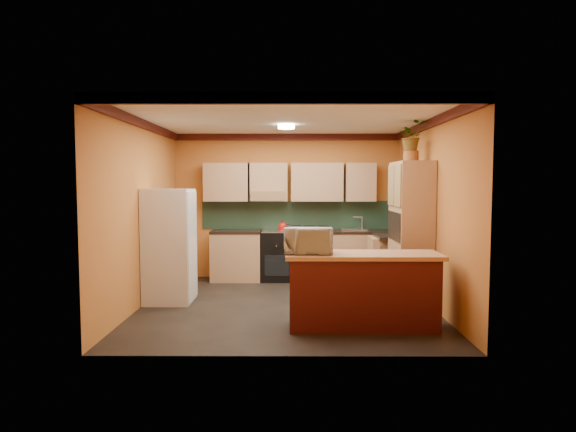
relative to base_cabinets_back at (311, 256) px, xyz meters
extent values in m
plane|color=black|center=(-0.45, -1.80, -0.44)|extent=(4.20, 4.20, 0.00)
cube|color=white|center=(-0.45, -1.80, 2.26)|extent=(4.20, 4.20, 0.04)
cube|color=#BF6F33|center=(-0.45, 0.30, 0.91)|extent=(4.20, 0.04, 2.70)
cube|color=#BF6F33|center=(-0.45, -3.90, 0.91)|extent=(4.20, 0.04, 2.70)
cube|color=#BF6F33|center=(-2.55, -1.80, 0.91)|extent=(0.04, 4.20, 2.70)
cube|color=#BF6F33|center=(1.65, -1.80, 0.91)|extent=(0.04, 4.20, 2.70)
cube|color=#1A3120|center=(-0.20, 0.29, 0.75)|extent=(3.70, 0.02, 0.53)
cube|color=#1A3120|center=(1.64, -0.40, 0.75)|extent=(0.02, 1.40, 0.53)
cube|color=tan|center=(-0.35, 0.13, 1.36)|extent=(3.10, 0.34, 0.70)
cylinder|color=white|center=(-0.45, -1.20, 2.22)|extent=(0.26, 0.26, 0.06)
cube|color=tan|center=(0.00, 0.00, 0.00)|extent=(3.65, 0.60, 0.88)
cube|color=black|center=(0.00, 0.00, 0.46)|extent=(3.65, 0.62, 0.04)
cube|color=black|center=(-0.62, 0.00, 0.02)|extent=(0.58, 0.58, 0.91)
cube|color=silver|center=(0.78, 0.00, 0.50)|extent=(0.48, 0.40, 0.03)
cube|color=tan|center=(1.35, -0.75, 0.00)|extent=(0.60, 0.80, 0.88)
cube|color=black|center=(1.35, -0.75, 0.46)|extent=(0.62, 0.80, 0.04)
cube|color=silver|center=(-2.20, -1.63, 0.41)|extent=(0.68, 0.66, 1.70)
cube|color=tan|center=(1.40, -1.65, 0.61)|extent=(0.48, 0.90, 2.10)
cylinder|color=#945123|center=(1.40, -1.60, 1.74)|extent=(0.22, 0.22, 0.16)
imported|color=tan|center=(1.40, -1.60, 2.04)|extent=(0.46, 0.42, 0.44)
cube|color=#541413|center=(0.51, -2.91, 0.00)|extent=(1.80, 0.55, 0.88)
cube|color=tan|center=(0.51, -2.91, 0.47)|extent=(1.90, 0.65, 0.05)
imported|color=silver|center=(-0.17, -2.91, 0.65)|extent=(0.59, 0.40, 0.32)
camera|label=1|loc=(-0.38, -8.76, 1.36)|focal=30.00mm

